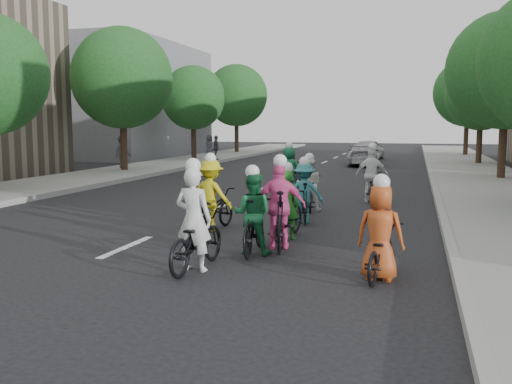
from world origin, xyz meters
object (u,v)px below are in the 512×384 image
at_px(cyclist_4, 380,243).
at_px(cyclist_6, 309,190).
at_px(follow_car_trail, 369,149).
at_px(cyclist_8, 372,182).
at_px(cyclist_9, 289,175).
at_px(cyclist_3, 281,214).
at_px(spectator_0, 123,152).
at_px(spectator_1, 216,148).
at_px(cyclist_2, 212,202).
at_px(spectator_2, 209,147).
at_px(cyclist_7, 304,197).
at_px(cyclist_5, 287,211).
at_px(follow_car_lead, 363,155).
at_px(cyclist_0, 195,234).
at_px(cyclist_1, 253,220).

height_order(cyclist_4, cyclist_6, cyclist_4).
bearing_deg(follow_car_trail, cyclist_8, 101.94).
bearing_deg(cyclist_9, cyclist_3, 112.57).
relative_size(spectator_0, spectator_1, 1.10).
height_order(cyclist_2, spectator_0, spectator_0).
height_order(spectator_1, spectator_2, spectator_2).
height_order(cyclist_7, cyclist_9, cyclist_9).
bearing_deg(cyclist_5, cyclist_4, 135.29).
bearing_deg(cyclist_8, cyclist_9, -23.26).
relative_size(cyclist_4, cyclist_8, 0.91).
distance_m(follow_car_lead, spectator_2, 9.72).
relative_size(cyclist_8, spectator_2, 1.18).
distance_m(cyclist_6, spectator_1, 19.44).
distance_m(cyclist_2, cyclist_9, 6.88).
relative_size(cyclist_4, cyclist_5, 0.92).
bearing_deg(cyclist_9, cyclist_2, 99.05).
xyz_separation_m(cyclist_0, cyclist_5, (0.90, 2.90, -0.01)).
bearing_deg(cyclist_5, cyclist_9, -70.38).
xyz_separation_m(cyclist_3, cyclist_8, (1.19, 7.14, -0.06)).
relative_size(spectator_0, spectator_2, 1.07).
height_order(cyclist_3, spectator_2, cyclist_3).
height_order(cyclist_4, cyclist_8, cyclist_8).
height_order(cyclist_0, cyclist_6, cyclist_0).
distance_m(cyclist_3, cyclist_4, 2.60).
distance_m(cyclist_3, cyclist_8, 7.24).
distance_m(cyclist_1, spectator_2, 25.67).
bearing_deg(cyclist_6, follow_car_lead, -100.80).
distance_m(cyclist_2, follow_car_trail, 26.28).
bearing_deg(cyclist_2, cyclist_8, -107.75).
relative_size(cyclist_3, cyclist_7, 1.15).
bearing_deg(cyclist_8, cyclist_3, 78.68).
xyz_separation_m(cyclist_5, spectator_2, (-9.96, 22.24, 0.33)).
distance_m(cyclist_0, cyclist_3, 2.16).
bearing_deg(spectator_1, cyclist_1, -176.56).
bearing_deg(follow_car_trail, cyclist_1, 97.43).
bearing_deg(spectator_0, cyclist_5, -127.82).
relative_size(cyclist_3, cyclist_9, 1.00).
bearing_deg(spectator_0, spectator_2, 2.51).
xyz_separation_m(cyclist_2, cyclist_7, (1.81, 1.59, -0.02)).
bearing_deg(cyclist_0, cyclist_5, -102.90).
distance_m(cyclist_4, cyclist_8, 8.87).
bearing_deg(follow_car_lead, cyclist_9, 80.14).
xyz_separation_m(cyclist_9, spectator_1, (-7.58, 13.90, 0.23)).
bearing_deg(cyclist_4, follow_car_lead, -75.82).
bearing_deg(spectator_2, follow_car_lead, -89.62).
height_order(cyclist_4, follow_car_lead, cyclist_4).
height_order(cyclist_5, follow_car_lead, cyclist_5).
bearing_deg(spectator_0, cyclist_4, -128.08).
bearing_deg(cyclist_5, spectator_1, -59.04).
distance_m(cyclist_3, follow_car_lead, 22.10).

